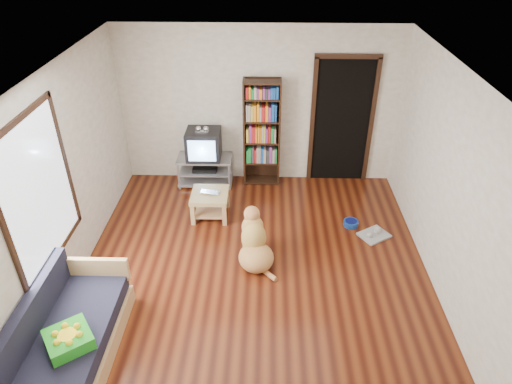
{
  "coord_description": "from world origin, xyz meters",
  "views": [
    {
      "loc": [
        0.14,
        -4.46,
        4.03
      ],
      "look_at": [
        0.01,
        0.54,
        0.9
      ],
      "focal_mm": 32.0,
      "sensor_mm": 36.0,
      "label": 1
    }
  ],
  "objects_px": {
    "dog_bowl": "(351,223)",
    "coffee_table": "(210,200)",
    "tv_stand": "(205,169)",
    "sofa": "(67,342)",
    "laptop": "(209,194)",
    "green_cushion": "(69,339)",
    "grey_rag": "(374,235)",
    "crt_tv": "(204,143)",
    "dog": "(255,244)",
    "bookshelf": "(262,128)"
  },
  "relations": [
    {
      "from": "laptop",
      "to": "green_cushion",
      "type": "bearing_deg",
      "value": -100.81
    },
    {
      "from": "dog_bowl",
      "to": "grey_rag",
      "type": "relative_size",
      "value": 0.55
    },
    {
      "from": "tv_stand",
      "to": "grey_rag",
      "type": "bearing_deg",
      "value": -28.62
    },
    {
      "from": "grey_rag",
      "to": "coffee_table",
      "type": "bearing_deg",
      "value": 169.39
    },
    {
      "from": "bookshelf",
      "to": "dog",
      "type": "distance_m",
      "value": 2.21
    },
    {
      "from": "laptop",
      "to": "bookshelf",
      "type": "height_order",
      "value": "bookshelf"
    },
    {
      "from": "dog",
      "to": "laptop",
      "type": "bearing_deg",
      "value": 125.45
    },
    {
      "from": "sofa",
      "to": "green_cushion",
      "type": "bearing_deg",
      "value": -51.51
    },
    {
      "from": "laptop",
      "to": "coffee_table",
      "type": "distance_m",
      "value": 0.13
    },
    {
      "from": "grey_rag",
      "to": "crt_tv",
      "type": "relative_size",
      "value": 0.69
    },
    {
      "from": "crt_tv",
      "to": "green_cushion",
      "type": "bearing_deg",
      "value": -102.58
    },
    {
      "from": "coffee_table",
      "to": "grey_rag",
      "type": "bearing_deg",
      "value": -10.61
    },
    {
      "from": "green_cushion",
      "to": "tv_stand",
      "type": "distance_m",
      "value": 3.89
    },
    {
      "from": "crt_tv",
      "to": "sofa",
      "type": "bearing_deg",
      "value": -104.93
    },
    {
      "from": "dog",
      "to": "coffee_table",
      "type": "bearing_deg",
      "value": 124.64
    },
    {
      "from": "green_cushion",
      "to": "dog",
      "type": "height_order",
      "value": "dog"
    },
    {
      "from": "tv_stand",
      "to": "coffee_table",
      "type": "distance_m",
      "value": 0.99
    },
    {
      "from": "coffee_table",
      "to": "sofa",
      "type": "bearing_deg",
      "value": -113.6
    },
    {
      "from": "grey_rag",
      "to": "bookshelf",
      "type": "bearing_deg",
      "value": 137.51
    },
    {
      "from": "tv_stand",
      "to": "dog_bowl",
      "type": "bearing_deg",
      "value": -26.95
    },
    {
      "from": "green_cushion",
      "to": "sofa",
      "type": "bearing_deg",
      "value": 92.06
    },
    {
      "from": "crt_tv",
      "to": "sofa",
      "type": "height_order",
      "value": "crt_tv"
    },
    {
      "from": "bookshelf",
      "to": "sofa",
      "type": "height_order",
      "value": "bookshelf"
    },
    {
      "from": "sofa",
      "to": "coffee_table",
      "type": "distance_m",
      "value": 2.91
    },
    {
      "from": "crt_tv",
      "to": "dog_bowl",
      "type": "bearing_deg",
      "value": -27.38
    },
    {
      "from": "dog_bowl",
      "to": "crt_tv",
      "type": "distance_m",
      "value": 2.69
    },
    {
      "from": "green_cushion",
      "to": "tv_stand",
      "type": "height_order",
      "value": "green_cushion"
    },
    {
      "from": "tv_stand",
      "to": "dog",
      "type": "bearing_deg",
      "value": -65.8
    },
    {
      "from": "green_cushion",
      "to": "sofa",
      "type": "xyz_separation_m",
      "value": [
        -0.12,
        0.16,
        -0.23
      ]
    },
    {
      "from": "green_cushion",
      "to": "laptop",
      "type": "distance_m",
      "value": 2.98
    },
    {
      "from": "tv_stand",
      "to": "sofa",
      "type": "height_order",
      "value": "sofa"
    },
    {
      "from": "crt_tv",
      "to": "dog",
      "type": "relative_size",
      "value": 0.68
    },
    {
      "from": "green_cushion",
      "to": "tv_stand",
      "type": "relative_size",
      "value": 0.45
    },
    {
      "from": "grey_rag",
      "to": "coffee_table",
      "type": "xyz_separation_m",
      "value": [
        -2.41,
        0.45,
        0.27
      ]
    },
    {
      "from": "laptop",
      "to": "dog_bowl",
      "type": "distance_m",
      "value": 2.15
    },
    {
      "from": "grey_rag",
      "to": "tv_stand",
      "type": "xyz_separation_m",
      "value": [
        -2.6,
        1.42,
        0.25
      ]
    },
    {
      "from": "grey_rag",
      "to": "tv_stand",
      "type": "bearing_deg",
      "value": 151.38
    },
    {
      "from": "laptop",
      "to": "dog",
      "type": "relative_size",
      "value": 0.34
    },
    {
      "from": "dog_bowl",
      "to": "crt_tv",
      "type": "bearing_deg",
      "value": 152.62
    },
    {
      "from": "dog_bowl",
      "to": "tv_stand",
      "type": "relative_size",
      "value": 0.24
    },
    {
      "from": "bookshelf",
      "to": "sofa",
      "type": "bearing_deg",
      "value": -117.32
    },
    {
      "from": "dog_bowl",
      "to": "coffee_table",
      "type": "xyz_separation_m",
      "value": [
        -2.11,
        0.2,
        0.24
      ]
    },
    {
      "from": "green_cushion",
      "to": "crt_tv",
      "type": "distance_m",
      "value": 3.91
    },
    {
      "from": "laptop",
      "to": "dog_bowl",
      "type": "relative_size",
      "value": 1.31
    },
    {
      "from": "tv_stand",
      "to": "coffee_table",
      "type": "xyz_separation_m",
      "value": [
        0.19,
        -0.97,
        0.01
      ]
    },
    {
      "from": "tv_stand",
      "to": "crt_tv",
      "type": "xyz_separation_m",
      "value": [
        0.0,
        0.02,
        0.47
      ]
    },
    {
      "from": "dog_bowl",
      "to": "coffee_table",
      "type": "relative_size",
      "value": 0.4
    },
    {
      "from": "bookshelf",
      "to": "dog",
      "type": "height_order",
      "value": "bookshelf"
    },
    {
      "from": "tv_stand",
      "to": "sofa",
      "type": "bearing_deg",
      "value": -105.02
    },
    {
      "from": "laptop",
      "to": "crt_tv",
      "type": "height_order",
      "value": "crt_tv"
    }
  ]
}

